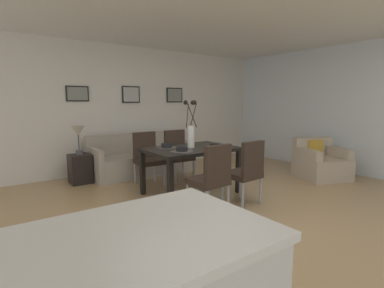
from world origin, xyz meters
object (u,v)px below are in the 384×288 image
at_px(dining_chair_far_left, 246,169).
at_px(side_table, 80,169).
at_px(dining_table, 191,153).
at_px(sofa, 141,160).
at_px(framed_picture_right, 175,95).
at_px(dining_chair_near_right, 147,156).
at_px(dining_chair_near_left, 212,176).
at_px(framed_picture_left, 77,94).
at_px(bowl_near_left, 182,149).
at_px(bowl_far_left, 215,145).
at_px(armchair, 320,163).
at_px(framed_picture_center, 131,94).
at_px(bowl_near_right, 167,145).
at_px(dining_chair_far_right, 177,152).
at_px(table_lamp, 78,134).
at_px(centerpiece_vase, 191,130).

xyz_separation_m(dining_chair_far_left, side_table, (-1.59, 2.53, -0.25)).
bearing_deg(dining_table, sofa, 91.09).
bearing_deg(framed_picture_right, dining_table, -116.74).
distance_m(dining_chair_near_right, sofa, 0.88).
height_order(dining_chair_near_left, framed_picture_left, framed_picture_left).
bearing_deg(framed_picture_left, bowl_near_left, -71.90).
bearing_deg(bowl_near_left, bowl_far_left, 0.00).
bearing_deg(side_table, framed_picture_left, 72.57).
bearing_deg(armchair, framed_picture_center, 132.25).
distance_m(dining_chair_near_left, dining_chair_near_right, 1.74).
bearing_deg(bowl_near_right, bowl_far_left, -34.04).
distance_m(dining_chair_far_right, framed_picture_left, 2.20).
height_order(dining_chair_far_right, sofa, dining_chair_far_right).
xyz_separation_m(dining_chair_near_left, dining_chair_far_right, (0.60, 1.73, 0.00)).
height_order(bowl_near_left, framed_picture_left, framed_picture_left).
distance_m(dining_chair_near_right, side_table, 1.25).
xyz_separation_m(dining_chair_near_right, table_lamp, (-0.95, 0.77, 0.38)).
bearing_deg(framed_picture_right, bowl_near_left, -120.59).
relative_size(dining_chair_near_right, dining_chair_far_right, 1.00).
bearing_deg(dining_chair_far_right, framed_picture_center, 103.99).
xyz_separation_m(dining_chair_far_left, bowl_near_left, (-0.65, 0.65, 0.27)).
bearing_deg(bowl_near_right, dining_chair_far_left, -59.06).
bearing_deg(dining_chair_near_right, dining_chair_far_right, -0.63).
bearing_deg(dining_chair_far_left, framed_picture_center, 96.25).
bearing_deg(centerpiece_vase, bowl_near_right, 146.20).
height_order(dining_chair_far_left, side_table, dining_chair_far_left).
relative_size(bowl_near_right, side_table, 0.33).
bearing_deg(centerpiece_vase, dining_chair_far_left, -69.10).
xyz_separation_m(sofa, side_table, (-1.22, -0.03, -0.02)).
bearing_deg(table_lamp, dining_chair_far_left, -57.93).
bearing_deg(side_table, framed_picture_center, 22.04).
distance_m(dining_chair_near_left, framed_picture_left, 3.32).
bearing_deg(framed_picture_center, dining_chair_near_left, -95.34).
xyz_separation_m(dining_chair_far_left, bowl_near_right, (-0.65, 1.08, 0.27)).
bearing_deg(sofa, dining_chair_near_left, -95.63).
bearing_deg(framed_picture_left, bowl_near_right, -68.31).
relative_size(dining_chair_near_right, centerpiece_vase, 1.25).
bearing_deg(bowl_near_left, framed_picture_center, 82.47).
relative_size(dining_chair_near_left, framed_picture_right, 2.18).
bearing_deg(dining_chair_near_left, dining_chair_far_left, -1.33).
height_order(bowl_near_right, side_table, bowl_near_right).
relative_size(dining_chair_near_left, bowl_near_right, 5.41).
height_order(bowl_near_right, sofa, bowl_near_right).
xyz_separation_m(dining_chair_far_left, table_lamp, (-1.59, 2.53, 0.38)).
distance_m(dining_chair_far_left, armchair, 2.26).
bearing_deg(bowl_near_right, dining_table, -34.04).
bearing_deg(bowl_near_left, bowl_near_right, 90.00).
bearing_deg(dining_chair_near_right, dining_chair_near_left, -89.27).
height_order(dining_chair_far_left, bowl_far_left, dining_chair_far_left).
xyz_separation_m(bowl_near_left, side_table, (-0.94, 1.88, -0.52)).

